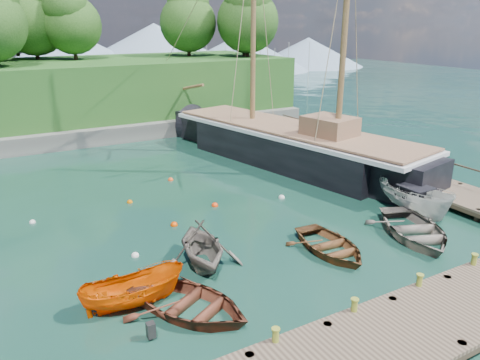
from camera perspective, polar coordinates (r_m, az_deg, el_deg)
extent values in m
plane|color=#0F3426|center=(20.03, 5.66, -9.03)|extent=(160.00, 160.00, 0.00)
cube|color=#45372C|center=(17.13, 24.60, -13.94)|extent=(20.00, 3.20, 0.12)
cube|color=#31251C|center=(17.21, 24.53, -14.39)|extent=(20.00, 3.20, 0.20)
cube|color=#45372C|center=(31.84, 15.39, 2.10)|extent=(3.20, 24.00, 0.12)
cube|color=#31251C|center=(31.88, 15.37, 1.82)|extent=(3.20, 24.00, 0.20)
cylinder|color=#31251C|center=(40.04, 2.15, 5.39)|extent=(0.28, 0.28, 1.10)
cylinder|color=#31251C|center=(41.44, 5.22, 5.79)|extent=(0.28, 0.28, 1.10)
cylinder|color=olive|center=(14.61, 4.28, -20.88)|extent=(0.26, 0.26, 0.45)
cylinder|color=olive|center=(16.16, 13.55, -17.01)|extent=(0.26, 0.26, 0.45)
cylinder|color=olive|center=(18.08, 20.74, -13.58)|extent=(0.26, 0.26, 0.45)
cylinder|color=olive|center=(20.27, 26.31, -10.71)|extent=(0.26, 0.26, 0.45)
imported|color=#56291A|center=(16.47, -6.15, -15.77)|extent=(5.05, 5.56, 0.94)
imported|color=#6A6157|center=(19.23, -4.66, -10.26)|extent=(3.93, 4.34, 2.00)
imported|color=brown|center=(20.49, 10.91, -8.63)|extent=(3.20, 4.25, 0.84)
imported|color=#6C6259|center=(22.82, 20.39, -6.57)|extent=(5.19, 5.90, 1.02)
imported|color=#E55400|center=(17.09, -12.74, -14.77)|extent=(3.70, 1.57, 1.40)
imported|color=silver|center=(25.62, 20.30, -3.76)|extent=(2.21, 4.90, 1.84)
cube|color=black|center=(32.35, 6.16, 3.33)|extent=(7.79, 15.58, 3.10)
cube|color=black|center=(39.21, -4.28, 6.13)|extent=(3.57, 5.13, 2.79)
cube|color=black|center=(27.64, 19.28, -0.34)|extent=(4.10, 4.45, 2.94)
cube|color=silver|center=(31.98, 6.25, 5.94)|extent=(8.81, 20.17, 0.25)
cube|color=brown|center=(31.93, 6.27, 6.38)|extent=(8.29, 19.66, 0.12)
cube|color=brown|center=(29.81, 10.87, 6.45)|extent=(2.98, 3.43, 1.20)
cylinder|color=brown|center=(41.53, -7.43, 10.88)|extent=(1.65, 6.80, 1.69)
cylinder|color=brown|center=(28.78, 12.83, 19.88)|extent=(0.36, 0.36, 15.13)
sphere|color=silver|center=(20.28, -12.65, -9.05)|extent=(0.33, 0.33, 0.33)
sphere|color=#DF3F00|center=(22.81, -8.03, -5.51)|extent=(0.35, 0.35, 0.35)
sphere|color=#EF3709|center=(24.92, -3.09, -3.19)|extent=(0.36, 0.36, 0.36)
sphere|color=silver|center=(26.08, 5.08, -2.21)|extent=(0.35, 0.35, 0.35)
sphere|color=#DC6600|center=(26.03, -13.29, -2.71)|extent=(0.30, 0.30, 0.30)
sphere|color=#F54D19|center=(29.18, -8.45, -0.04)|extent=(0.33, 0.33, 0.33)
sphere|color=silver|center=(25.01, -23.96, -4.79)|extent=(0.30, 0.30, 0.30)
cube|color=#474744|center=(39.37, -25.53, 4.15)|extent=(50.00, 4.00, 1.40)
cube|color=#1E4A19|center=(44.83, -26.70, 8.72)|extent=(50.00, 14.00, 6.00)
cylinder|color=#382616|center=(47.74, 0.94, 15.64)|extent=(0.36, 0.36, 1.40)
sphere|color=#1E4516|center=(47.67, 0.96, 18.77)|extent=(6.00, 6.00, 6.00)
cylinder|color=#382616|center=(46.46, -19.45, 14.54)|extent=(0.36, 0.36, 1.40)
sphere|color=#1E4516|center=(46.38, -19.77, 17.35)|extent=(5.13, 5.13, 5.13)
cylinder|color=#382616|center=(48.10, -23.52, 14.18)|extent=(0.36, 0.36, 1.40)
sphere|color=#1E4516|center=(48.03, -23.94, 17.27)|extent=(6.05, 6.05, 6.05)
cylinder|color=#382616|center=(48.69, 0.51, 15.71)|extent=(0.36, 0.36, 1.40)
sphere|color=#1E4516|center=(48.63, 0.52, 18.26)|extent=(4.77, 4.77, 4.77)
cylinder|color=#382616|center=(48.94, -6.24, 15.62)|extent=(0.36, 0.36, 1.40)
sphere|color=#1E4516|center=(48.87, -6.35, 18.47)|extent=(5.55, 5.55, 5.55)
cylinder|color=#382616|center=(52.96, -25.50, 14.21)|extent=(0.36, 0.36, 1.40)
sphere|color=#1E4516|center=(52.90, -25.90, 16.96)|extent=(5.89, 5.89, 5.89)
cone|color=#728CA5|center=(89.78, -10.33, 15.42)|extent=(36.00, 36.00, 9.00)
cone|color=#728CA5|center=(97.43, 0.06, 15.36)|extent=(28.00, 28.00, 7.00)
cone|color=#728CA5|center=(85.89, -20.04, 14.15)|extent=(32.00, 32.00, 8.00)
cone|color=#728CA5|center=(106.93, 8.27, 15.21)|extent=(24.00, 24.00, 6.00)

